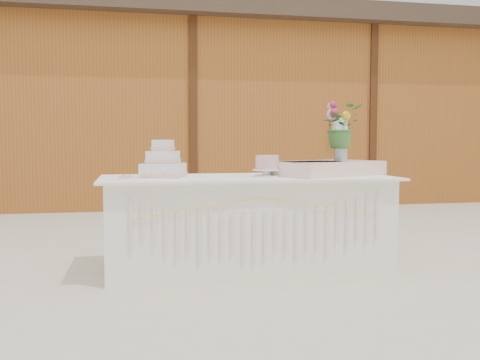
% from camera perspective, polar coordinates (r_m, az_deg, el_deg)
% --- Properties ---
extents(ground, '(80.00, 80.00, 0.00)m').
position_cam_1_polar(ground, '(4.55, 0.76, -9.35)').
color(ground, beige).
rests_on(ground, ground).
extents(barn, '(12.60, 4.60, 3.30)m').
position_cam_1_polar(barn, '(10.38, -6.32, 7.43)').
color(barn, '#96521F').
rests_on(barn, ground).
extents(cake_table, '(2.40, 1.00, 0.77)m').
position_cam_1_polar(cake_table, '(4.47, 0.77, -4.53)').
color(cake_table, white).
rests_on(cake_table, ground).
extents(wedding_cake, '(0.42, 0.42, 0.30)m').
position_cam_1_polar(wedding_cake, '(4.41, -8.19, 1.66)').
color(wedding_cake, silver).
rests_on(wedding_cake, cake_table).
extents(pink_cake_stand, '(0.24, 0.24, 0.18)m').
position_cam_1_polar(pink_cake_stand, '(4.40, 2.92, 1.64)').
color(pink_cake_stand, white).
rests_on(pink_cake_stand, cake_table).
extents(satin_runner, '(1.11, 0.93, 0.12)m').
position_cam_1_polar(satin_runner, '(4.65, 9.12, 1.25)').
color(satin_runner, beige).
rests_on(satin_runner, cake_table).
extents(flower_vase, '(0.12, 0.12, 0.16)m').
position_cam_1_polar(flower_vase, '(4.74, 10.67, 2.97)').
color(flower_vase, silver).
rests_on(flower_vase, satin_runner).
extents(bouquet, '(0.41, 0.38, 0.38)m').
position_cam_1_polar(bouquet, '(4.74, 10.71, 6.24)').
color(bouquet, '#3C712D').
rests_on(bouquet, flower_vase).
extents(loose_flowers, '(0.25, 0.42, 0.02)m').
position_cam_1_polar(loose_flowers, '(4.40, -12.01, 0.39)').
color(loose_flowers, pink).
rests_on(loose_flowers, cake_table).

